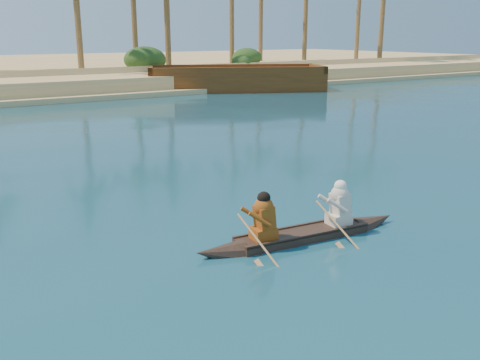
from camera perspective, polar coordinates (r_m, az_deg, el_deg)
canoe at (r=11.47m, az=6.68°, el=-5.04°), size 4.97×1.17×1.36m
barge_right at (r=42.05m, az=-0.44°, el=10.59°), size 13.96×9.61×2.22m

